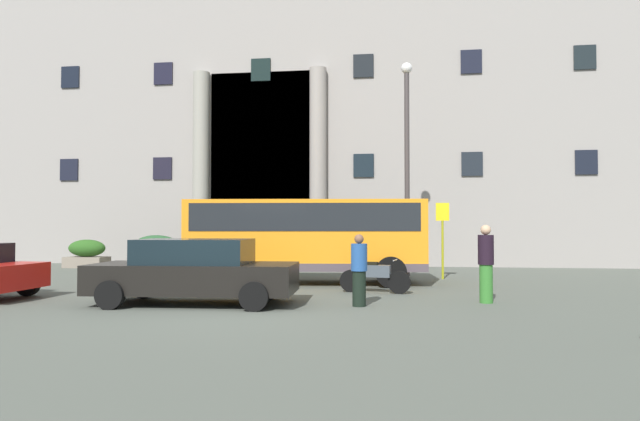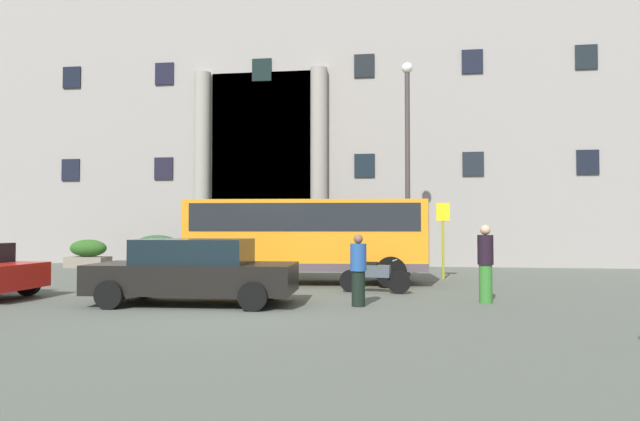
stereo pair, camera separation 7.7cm
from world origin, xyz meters
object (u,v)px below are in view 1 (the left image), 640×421
object	(u,v)px
motorcycle_far_end	(373,276)
scooter_by_planter	(171,273)
orange_minibus	(307,233)
parked_estate_mid	(195,271)
hedge_planter_entrance_right	(87,254)
pedestrian_child_trailing	(486,263)
hedge_planter_west	(156,252)
lamppost_plaza_centre	(407,151)
bus_stop_sign	(443,232)
hedge_planter_far_west	(306,251)
pedestrian_man_crossing	(359,270)

from	to	relation	value
motorcycle_far_end	scooter_by_planter	world-z (taller)	same
orange_minibus	parked_estate_mid	size ratio (longest dim) A/B	1.58
hedge_planter_entrance_right	pedestrian_child_trailing	world-z (taller)	pedestrian_child_trailing
parked_estate_mid	motorcycle_far_end	distance (m)	4.77
hedge_planter_west	motorcycle_far_end	size ratio (longest dim) A/B	1.05
lamppost_plaza_centre	motorcycle_far_end	bearing A→B (deg)	-101.67
hedge_planter_entrance_right	pedestrian_child_trailing	bearing A→B (deg)	-30.20
hedge_planter_entrance_right	hedge_planter_west	bearing A→B (deg)	0.54
orange_minibus	lamppost_plaza_centre	distance (m)	5.17
bus_stop_sign	motorcycle_far_end	bearing A→B (deg)	-118.12
orange_minibus	hedge_planter_far_west	xyz separation A→B (m)	(-0.78, 4.71, -0.78)
bus_stop_sign	orange_minibus	bearing A→B (deg)	-155.73
hedge_planter_entrance_right	scooter_by_planter	bearing A→B (deg)	-46.81
motorcycle_far_end	pedestrian_man_crossing	size ratio (longest dim) A/B	1.19
parked_estate_mid	motorcycle_far_end	bearing A→B (deg)	30.84
pedestrian_man_crossing	hedge_planter_entrance_right	bearing A→B (deg)	56.80
scooter_by_planter	motorcycle_far_end	bearing A→B (deg)	4.83
bus_stop_sign	motorcycle_far_end	distance (m)	4.76
pedestrian_man_crossing	parked_estate_mid	bearing A→B (deg)	97.79
parked_estate_mid	lamppost_plaza_centre	size ratio (longest dim) A/B	0.61
hedge_planter_far_west	hedge_planter_west	bearing A→B (deg)	176.17
hedge_planter_entrance_right	parked_estate_mid	world-z (taller)	parked_estate_mid
orange_minibus	hedge_planter_entrance_right	size ratio (longest dim) A/B	4.33
bus_stop_sign	scooter_by_planter	xyz separation A→B (m)	(-7.83, -4.11, -1.13)
motorcycle_far_end	lamppost_plaza_centre	size ratio (longest dim) A/B	0.25
scooter_by_planter	bus_stop_sign	bearing A→B (deg)	32.24
bus_stop_sign	scooter_by_planter	size ratio (longest dim) A/B	1.28
motorcycle_far_end	parked_estate_mid	bearing A→B (deg)	-136.17
bus_stop_sign	motorcycle_far_end	xyz separation A→B (m)	(-2.18, -4.08, -1.13)
orange_minibus	scooter_by_planter	distance (m)	4.26
bus_stop_sign	lamppost_plaza_centre	distance (m)	3.22
hedge_planter_west	orange_minibus	bearing A→B (deg)	-35.41
orange_minibus	hedge_planter_west	world-z (taller)	orange_minibus
bus_stop_sign	hedge_planter_far_west	xyz separation A→B (m)	(-5.09, 2.76, -0.82)
bus_stop_sign	hedge_planter_entrance_right	xyz separation A→B (m)	(-14.65, 3.16, -1.01)
orange_minibus	scooter_by_planter	size ratio (longest dim) A/B	3.69
orange_minibus	pedestrian_man_crossing	world-z (taller)	orange_minibus
bus_stop_sign	pedestrian_child_trailing	bearing A→B (deg)	-85.13
hedge_planter_far_west	pedestrian_man_crossing	bearing A→B (deg)	-73.89
motorcycle_far_end	pedestrian_child_trailing	bearing A→B (deg)	-20.33
hedge_planter_far_west	scooter_by_planter	xyz separation A→B (m)	(-2.73, -6.87, -0.31)
bus_stop_sign	parked_estate_mid	size ratio (longest dim) A/B	0.55
scooter_by_planter	pedestrian_child_trailing	size ratio (longest dim) A/B	1.10
orange_minibus	scooter_by_planter	world-z (taller)	orange_minibus
hedge_planter_far_west	orange_minibus	bearing A→B (deg)	-80.63
hedge_planter_west	scooter_by_planter	size ratio (longest dim) A/B	1.00
lamppost_plaza_centre	scooter_by_planter	bearing A→B (deg)	-142.95
pedestrian_man_crossing	lamppost_plaza_centre	bearing A→B (deg)	-4.31
orange_minibus	hedge_planter_west	xyz separation A→B (m)	(-7.23, 5.14, -0.88)
hedge_planter_west	hedge_planter_entrance_right	world-z (taller)	hedge_planter_west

